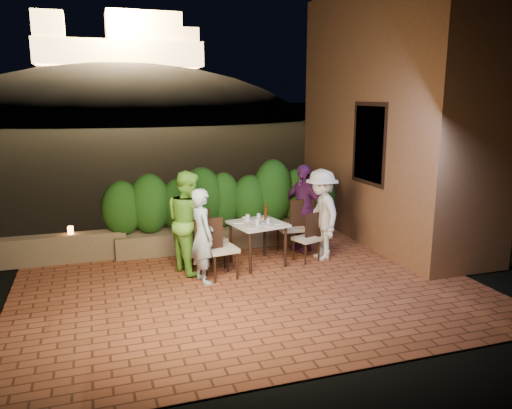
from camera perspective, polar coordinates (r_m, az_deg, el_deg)
name	(u,v)px	position (r m, az deg, el deg)	size (l,w,h in m)	color
ground	(253,291)	(7.68, -0.37, -9.90)	(400.00, 400.00, 0.00)	black
terrace_floor	(243,283)	(8.15, -1.46, -8.99)	(7.00, 6.00, 0.15)	brown
building_wall	(393,115)	(10.51, 15.35, 9.79)	(1.60, 5.00, 5.00)	brown
window_pane	(370,144)	(9.71, 12.94, 6.78)	(0.08, 1.00, 1.40)	black
window_frame	(370,144)	(9.70, 12.89, 6.78)	(0.06, 1.15, 1.55)	black
planter	(226,237)	(9.75, -3.42, -3.68)	(4.20, 0.55, 0.40)	brown
hedge	(226,199)	(9.57, -3.48, 0.63)	(4.00, 0.70, 1.10)	#184312
parapet	(62,249)	(9.46, -21.32, -4.72)	(2.20, 0.30, 0.50)	brown
hill	(125,150)	(67.25, -14.70, 6.03)	(52.00, 40.00, 22.00)	black
fortress	(119,33)	(67.33, -15.40, 18.38)	(26.00, 8.00, 8.00)	#FFCC7A
dining_table	(258,244)	(8.68, 0.21, -4.49)	(0.84, 0.84, 0.75)	white
plate_nw	(252,227)	(8.26, -0.44, -2.62)	(0.20, 0.20, 0.01)	white
plate_sw	(238,222)	(8.63, -2.07, -1.97)	(0.24, 0.24, 0.01)	white
plate_ne	(278,223)	(8.54, 2.50, -2.13)	(0.20, 0.20, 0.01)	white
plate_se	(264,218)	(8.91, 0.88, -1.51)	(0.21, 0.21, 0.01)	white
plate_centre	(259,222)	(8.58, 0.34, -2.04)	(0.20, 0.20, 0.01)	white
plate_front	(270,226)	(8.37, 1.60, -2.43)	(0.21, 0.21, 0.01)	white
glass_nw	(257,222)	(8.37, 0.14, -2.03)	(0.07, 0.07, 0.12)	silver
glass_sw	(248,218)	(8.68, -0.96, -1.52)	(0.07, 0.07, 0.12)	silver
glass_ne	(268,221)	(8.51, 1.40, -1.87)	(0.06, 0.06, 0.10)	silver
glass_se	(259,216)	(8.78, 0.31, -1.38)	(0.07, 0.07, 0.11)	silver
beer_bottle	(266,212)	(8.72, 1.14, -0.84)	(0.06, 0.06, 0.30)	#441F0B
bowl	(247,219)	(8.78, -1.09, -1.62)	(0.16, 0.16, 0.04)	white
chair_left_front	(221,248)	(8.05, -3.98, -4.93)	(0.47, 0.47, 1.01)	black
chair_left_back	(208,239)	(8.48, -5.48, -3.91)	(0.49, 0.49, 1.05)	black
chair_right_front	(306,238)	(8.90, 5.77, -3.80)	(0.39, 0.39, 0.85)	black
chair_right_back	(291,227)	(9.28, 4.02, -2.55)	(0.47, 0.47, 1.02)	black
diner_blue	(202,236)	(7.81, -6.17, -3.59)	(0.55, 0.36, 1.51)	#A5C5D5
diner_green	(188,222)	(8.31, -7.73, -1.95)	(0.83, 0.65, 1.71)	#72C93F
diner_white	(321,215)	(8.96, 7.46, -1.14)	(1.05, 0.61, 1.63)	silver
diner_purple	(303,208)	(9.42, 5.41, -0.37)	(0.97, 0.40, 1.65)	#5F236A
parapet_lamp	(70,230)	(9.37, -20.44, -2.78)	(0.10, 0.10, 0.14)	orange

